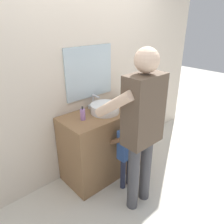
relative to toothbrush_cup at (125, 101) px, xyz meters
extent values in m
plane|color=silver|center=(-0.36, -0.29, -0.95)|extent=(14.00, 14.00, 0.00)
cube|color=beige|center=(-0.36, 0.33, 0.40)|extent=(4.40, 0.08, 2.70)
cube|color=silver|center=(-0.36, 0.28, 0.40)|extent=(0.70, 0.02, 0.65)
cube|color=olive|center=(-0.36, 0.01, -0.50)|extent=(1.11, 0.54, 0.90)
cylinder|color=white|center=(-0.36, -0.01, 0.00)|extent=(0.36, 0.36, 0.11)
cylinder|color=silver|center=(-0.36, -0.01, 0.01)|extent=(0.29, 0.29, 0.09)
cylinder|color=#B7BABF|center=(-0.36, 0.22, 0.04)|extent=(0.03, 0.03, 0.18)
cylinder|color=#B7BABF|center=(-0.36, 0.16, 0.12)|extent=(0.02, 0.12, 0.02)
cylinder|color=#B7BABF|center=(-0.43, 0.22, -0.03)|extent=(0.04, 0.04, 0.05)
cylinder|color=#B7BABF|center=(-0.29, 0.22, -0.03)|extent=(0.04, 0.04, 0.05)
cylinder|color=#4C8EB2|center=(0.00, 0.00, -0.01)|extent=(0.07, 0.07, 0.09)
cylinder|color=yellow|center=(-0.02, 0.00, 0.05)|extent=(0.02, 0.04, 0.17)
cube|color=white|center=(-0.02, 0.00, 0.14)|extent=(0.01, 0.02, 0.02)
cylinder|color=yellow|center=(0.01, -0.01, 0.05)|extent=(0.02, 0.02, 0.17)
cube|color=white|center=(0.01, -0.01, 0.14)|extent=(0.01, 0.02, 0.02)
cylinder|color=#B27FC6|center=(-0.68, 0.01, 0.01)|extent=(0.06, 0.06, 0.13)
cylinder|color=#2D2D2D|center=(-0.68, 0.01, 0.09)|extent=(0.02, 0.02, 0.04)
cylinder|color=#2D334C|center=(-0.41, -0.40, -0.73)|extent=(0.07, 0.07, 0.43)
cylinder|color=#2D334C|center=(-0.30, -0.40, -0.73)|extent=(0.07, 0.07, 0.43)
cube|color=#33569E|center=(-0.36, -0.40, -0.33)|extent=(0.22, 0.12, 0.38)
sphere|color=brown|center=(-0.36, -0.40, -0.07)|extent=(0.12, 0.12, 0.12)
cylinder|color=brown|center=(-0.48, -0.30, -0.30)|extent=(0.05, 0.26, 0.20)
cylinder|color=brown|center=(-0.24, -0.30, -0.30)|extent=(0.05, 0.26, 0.20)
cylinder|color=#47474C|center=(-0.54, -0.68, -0.54)|extent=(0.12, 0.12, 0.81)
cylinder|color=#47474C|center=(-0.34, -0.68, -0.54)|extent=(0.12, 0.12, 0.81)
cube|color=brown|center=(-0.44, -0.68, 0.22)|extent=(0.41, 0.23, 0.71)
sphere|color=beige|center=(-0.44, -0.68, 0.69)|extent=(0.23, 0.23, 0.23)
cylinder|color=beige|center=(-0.66, -0.50, 0.28)|extent=(0.10, 0.49, 0.38)
cylinder|color=beige|center=(-0.22, -0.50, 0.28)|extent=(0.10, 0.49, 0.38)
cylinder|color=orange|center=(-0.22, -0.31, 0.09)|extent=(0.01, 0.14, 0.03)
cube|color=white|center=(-0.22, -0.23, 0.10)|extent=(0.01, 0.02, 0.02)
camera|label=1|loc=(-1.96, -1.89, 1.05)|focal=34.90mm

